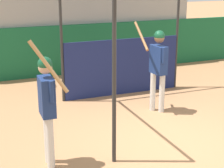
# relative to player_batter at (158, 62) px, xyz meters

# --- Properties ---
(ground_plane) EXTENTS (60.00, 60.00, 0.00)m
(ground_plane) POSITION_rel_player_batter_xyz_m (-0.48, -1.66, -1.18)
(ground_plane) COLOR #A8754C
(outfield_wall) EXTENTS (24.00, 0.12, 1.58)m
(outfield_wall) POSITION_rel_player_batter_xyz_m (-0.48, 4.00, -0.39)
(outfield_wall) COLOR #196038
(outfield_wall) RESTS_ON ground
(bleacher_section) EXTENTS (7.60, 2.40, 2.86)m
(bleacher_section) POSITION_rel_player_batter_xyz_m (-0.48, 5.26, 0.25)
(bleacher_section) COLOR #9E9E99
(bleacher_section) RESTS_ON ground
(batting_cage) EXTENTS (3.33, 3.49, 3.04)m
(batting_cage) POSITION_rel_player_batter_xyz_m (-0.23, 0.88, 0.12)
(batting_cage) COLOR #282828
(batting_cage) RESTS_ON ground
(player_batter) EXTENTS (0.54, 0.88, 2.06)m
(player_batter) POSITION_rel_player_batter_xyz_m (0.00, 0.00, 0.00)
(player_batter) COLOR silver
(player_batter) RESTS_ON ground
(player_waiting) EXTENTS (0.56, 0.79, 2.22)m
(player_waiting) POSITION_rel_player_batter_xyz_m (-2.92, -1.61, -0.02)
(player_waiting) COLOR silver
(player_waiting) RESTS_ON ground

